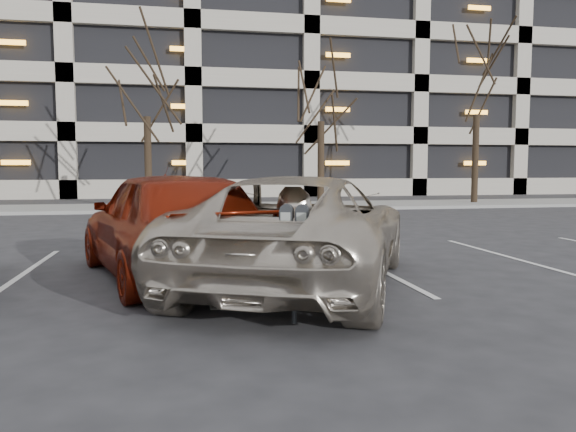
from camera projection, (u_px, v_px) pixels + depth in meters
ground at (324, 299)px, 7.11m from camera, size 140.00×140.00×0.00m
sidewalk at (225, 207)px, 22.76m from camera, size 80.00×4.00×0.12m
stall_lines at (205, 270)px, 9.10m from camera, size 16.90×5.20×0.00m
parking_garage at (367, 65)px, 41.66m from camera, size 52.00×20.00×19.00m
tree_b at (146, 59)px, 21.69m from camera, size 3.55×3.55×8.07m
tree_c at (321, 69)px, 23.02m from camera, size 3.47×3.47×7.89m
tree_d at (478, 58)px, 24.28m from camera, size 3.87×3.87×8.80m
parking_meter at (294, 234)px, 5.93m from camera, size 0.34×0.23×1.25m
suv_silver at (302, 231)px, 7.91m from camera, size 4.65×6.13×1.55m
car_red at (170, 223)px, 8.32m from camera, size 3.28×5.27×1.67m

